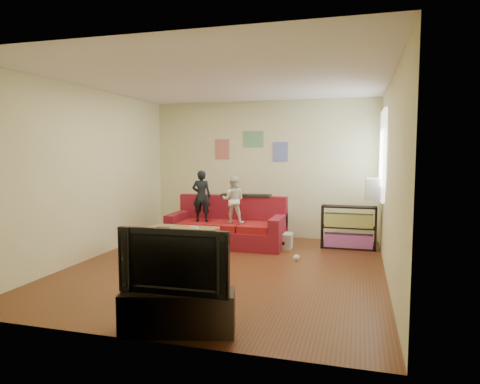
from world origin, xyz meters
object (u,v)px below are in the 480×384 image
(sofa, at_px, (228,228))
(child_b, at_px, (233,200))
(bookshelf, at_px, (348,230))
(coffee_table, at_px, (181,233))
(television, at_px, (177,259))
(tv_stand, at_px, (178,312))
(file_box, at_px, (281,241))
(child_a, at_px, (201,196))

(sofa, distance_m, child_b, 0.59)
(bookshelf, bearing_deg, child_b, -167.04)
(coffee_table, distance_m, television, 2.82)
(tv_stand, bearing_deg, sofa, 86.07)
(bookshelf, xyz_separation_m, file_box, (-1.14, -0.33, -0.20))
(sofa, bearing_deg, bookshelf, 7.63)
(sofa, relative_size, coffee_table, 1.88)
(child_b, bearing_deg, child_a, -7.49)
(sofa, distance_m, tv_stand, 3.84)
(child_a, xyz_separation_m, coffee_table, (0.04, -1.03, -0.48))
(coffee_table, bearing_deg, child_a, 92.21)
(sofa, distance_m, coffee_table, 1.27)
(bookshelf, bearing_deg, child_a, -169.98)
(coffee_table, relative_size, file_box, 2.78)
(sofa, xyz_separation_m, tv_stand, (0.68, -3.78, -0.11))
(coffee_table, xyz_separation_m, bookshelf, (2.54, 1.48, -0.09))
(tv_stand, bearing_deg, coffee_table, 98.76)
(child_b, xyz_separation_m, file_box, (0.84, 0.13, -0.71))
(child_b, height_order, tv_stand, child_b)
(child_a, height_order, file_box, child_a)
(bookshelf, height_order, file_box, bookshelf)
(file_box, bearing_deg, bookshelf, 15.98)
(sofa, xyz_separation_m, television, (0.68, -3.78, 0.40))
(file_box, relative_size, television, 0.37)
(television, bearing_deg, child_a, 105.41)
(child_a, xyz_separation_m, child_b, (0.60, 0.00, -0.05))
(child_a, relative_size, file_box, 2.36)
(file_box, relative_size, tv_stand, 0.37)
(bookshelf, bearing_deg, coffee_table, -149.75)
(tv_stand, xyz_separation_m, television, (0.00, 0.00, 0.51))
(child_a, height_order, tv_stand, child_a)
(child_b, xyz_separation_m, tv_stand, (0.53, -3.61, -0.65))
(coffee_table, xyz_separation_m, tv_stand, (1.09, -2.59, -0.23))
(child_b, xyz_separation_m, coffee_table, (-0.56, -1.03, -0.43))
(file_box, bearing_deg, tv_stand, -94.82)
(file_box, height_order, television, television)
(tv_stand, bearing_deg, child_b, 84.25)
(tv_stand, height_order, television, television)
(child_b, relative_size, file_box, 2.11)
(child_a, relative_size, child_b, 1.12)
(coffee_table, xyz_separation_m, file_box, (1.40, 1.16, -0.29))
(sofa, distance_m, television, 3.86)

